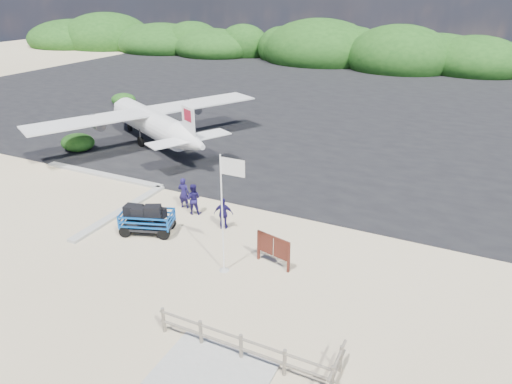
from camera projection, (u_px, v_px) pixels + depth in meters
ground at (176, 245)px, 21.18m from camera, size 160.00×160.00×0.00m
asphalt_apron at (347, 105)px, 45.80m from camera, size 90.00×50.00×0.04m
lagoon at (59, 197)px, 25.94m from camera, size 9.00×7.00×0.40m
walkway_pad at (212, 376)px, 14.09m from camera, size 3.50×2.50×0.10m
vegetation_band at (393, 67)px, 66.31m from camera, size 124.00×8.00×4.40m
fence at (241, 359)px, 14.72m from camera, size 6.40×2.00×1.10m
baggage_cart at (149, 233)px, 22.22m from camera, size 3.01×2.30×1.33m
flagpole at (224, 270)px, 19.30m from camera, size 1.04×0.44×5.20m
signboard at (273, 265)px, 19.63m from camera, size 1.79×0.58×1.48m
crew_a at (184, 193)px, 24.37m from camera, size 0.68×0.50×1.72m
crew_b at (193, 199)px, 23.74m from camera, size 0.98×0.88×1.68m
crew_c at (224, 214)px, 22.28m from camera, size 1.03×0.68×1.63m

